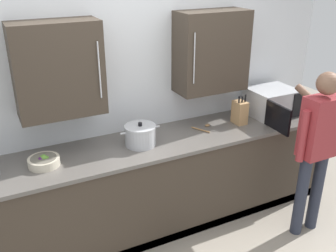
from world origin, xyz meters
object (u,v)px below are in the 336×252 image
person_figure (317,142)px  fruit_bowl (44,161)px  stock_pot (140,135)px  knife_block (240,112)px  wooden_spoon (204,127)px  microwave_oven (271,102)px

person_figure → fruit_bowl: bearing=162.5°
fruit_bowl → person_figure: person_figure is taller
fruit_bowl → stock_pot: 0.86m
knife_block → wooden_spoon: 0.41m
fruit_bowl → wooden_spoon: (1.57, 0.06, -0.03)m
fruit_bowl → stock_pot: bearing=0.1°
stock_pot → fruit_bowl: bearing=-179.9°
microwave_oven → person_figure: person_figure is taller
knife_block → fruit_bowl: bearing=-179.7°
stock_pot → knife_block: bearing=0.5°
microwave_oven → person_figure: bearing=-97.6°
microwave_oven → wooden_spoon: (-0.82, 0.01, -0.13)m
fruit_bowl → knife_block: bearing=0.3°
microwave_oven → knife_block: (-0.43, -0.04, -0.02)m
person_figure → stock_pot: bearing=153.2°
person_figure → knife_block: bearing=114.1°
fruit_bowl → knife_block: 1.96m
fruit_bowl → person_figure: size_ratio=0.16×
knife_block → person_figure: 0.81m
microwave_oven → stock_pot: (-1.53, -0.05, -0.05)m
microwave_oven → stock_pot: size_ratio=2.01×
knife_block → person_figure: size_ratio=0.19×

